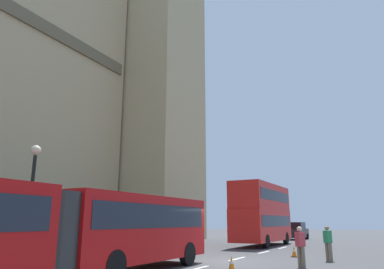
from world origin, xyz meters
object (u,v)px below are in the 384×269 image
Objects in this scene: double_decker_bus at (262,212)px; traffic_cone_middle at (294,252)px; articulated_bus at (42,227)px; pedestrian_near_cones at (301,245)px; pedestrian_by_kerb at (328,242)px; traffic_cone_west at (232,264)px; street_lamp at (31,194)px; sedan_lead at (296,231)px.

double_decker_bus is 15.53× the size of traffic_cone_middle.
articulated_bus is at bearing -179.99° from double_decker_bus.
pedestrian_near_cones is (8.65, -5.75, -0.83)m from articulated_bus.
traffic_cone_west is at bearing 153.80° from pedestrian_by_kerb.
pedestrian_by_kerb is (8.97, -10.92, -2.14)m from street_lamp.
pedestrian_by_kerb is (3.25, -0.66, 0.00)m from pedestrian_near_cones.
traffic_cone_west is 0.11× the size of street_lamp.
street_lamp reaches higher than pedestrian_by_kerb.
articulated_bus reaches higher than pedestrian_by_kerb.
double_decker_bus is 15.53× the size of traffic_cone_west.
sedan_lead reaches higher than pedestrian_by_kerb.
articulated_bus is at bearing 179.73° from sedan_lead.
sedan_lead reaches higher than pedestrian_near_cones.
pedestrian_by_kerb is (5.75, -2.83, 0.63)m from traffic_cone_west.
sedan_lead is 2.60× the size of pedestrian_by_kerb.
sedan_lead is at bearing -0.79° from double_decker_bus.
sedan_lead is 0.83× the size of street_lamp.
sedan_lead is at bearing 16.42° from pedestrian_by_kerb.
double_decker_bus reaches higher than pedestrian_by_kerb.
double_decker_bus is 16.10m from traffic_cone_west.
double_decker_bus reaches higher than traffic_cone_west.
articulated_bus is 10.00× the size of pedestrian_by_kerb.
double_decker_bus is 9.83m from traffic_cone_middle.
traffic_cone_middle is at bearing -152.48° from double_decker_bus.
double_decker_bus is 11.60m from sedan_lead.
pedestrian_by_kerb is (-9.76, -6.41, -1.80)m from double_decker_bus.
street_lamp reaches higher than traffic_cone_west.
pedestrian_by_kerb is at bearing -28.31° from articulated_bus.
traffic_cone_middle is at bearing -167.97° from sedan_lead.
sedan_lead is 22.12m from pedestrian_by_kerb.
double_decker_bus reaches higher than pedestrian_near_cones.
pedestrian_by_kerb is (11.90, -6.41, -0.83)m from articulated_bus.
street_lamp is (-30.19, 4.66, 2.14)m from sedan_lead.
traffic_cone_west is at bearing -30.21° from articulated_bus.
street_lamp is at bearing 171.22° from sedan_lead.
traffic_cone_middle is at bearing -40.89° from street_lamp.
double_decker_bus is at bearing 33.31° from pedestrian_by_kerb.
pedestrian_near_cones is at bearing 168.55° from pedestrian_by_kerb.
traffic_cone_west is 7.11m from traffic_cone_middle.
double_decker_bus is at bearing 23.85° from pedestrian_near_cones.
street_lamp is 3.12× the size of pedestrian_by_kerb.
traffic_cone_west is 6.44m from pedestrian_by_kerb.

